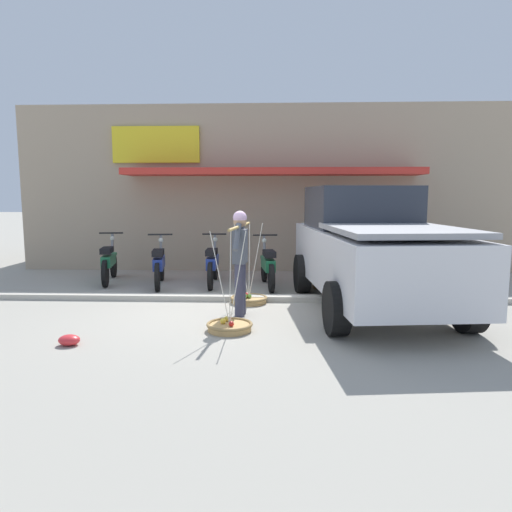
% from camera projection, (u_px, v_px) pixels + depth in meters
% --- Properties ---
extents(ground_plane, '(90.00, 90.00, 0.00)m').
position_uv_depth(ground_plane, '(220.00, 310.00, 7.94)').
color(ground_plane, '#9E998C').
extents(sidewalk_curb, '(20.00, 0.24, 0.10)m').
position_uv_depth(sidewalk_curb, '(225.00, 298.00, 8.62)').
color(sidewalk_curb, '#BAB4A5').
rests_on(sidewalk_curb, ground).
extents(fruit_vendor, '(0.23, 1.76, 1.70)m').
position_uv_depth(fruit_vendor, '(240.00, 256.00, 7.45)').
color(fruit_vendor, '#38384C').
rests_on(fruit_vendor, ground).
extents(fruit_basket_left_side, '(0.67, 0.67, 1.45)m').
position_uv_depth(fruit_basket_left_side, '(249.00, 299.00, 8.43)').
color(fruit_basket_left_side, tan).
rests_on(fruit_basket_left_side, ground).
extents(fruit_basket_right_side, '(0.67, 0.67, 1.45)m').
position_uv_depth(fruit_basket_right_side, '(230.00, 326.00, 6.70)').
color(fruit_basket_right_side, tan).
rests_on(fruit_basket_right_side, ground).
extents(motorcycle_nearest_shop, '(0.57, 1.80, 1.09)m').
position_uv_depth(motorcycle_nearest_shop, '(109.00, 262.00, 10.39)').
color(motorcycle_nearest_shop, black).
rests_on(motorcycle_nearest_shop, ground).
extents(motorcycle_second_in_row, '(0.55, 1.81, 1.09)m').
position_uv_depth(motorcycle_second_in_row, '(159.00, 265.00, 9.98)').
color(motorcycle_second_in_row, black).
rests_on(motorcycle_second_in_row, ground).
extents(motorcycle_third_in_row, '(0.54, 1.82, 1.09)m').
position_uv_depth(motorcycle_third_in_row, '(213.00, 264.00, 10.09)').
color(motorcycle_third_in_row, black).
rests_on(motorcycle_third_in_row, ground).
extents(motorcycle_end_of_row, '(0.54, 1.81, 1.09)m').
position_uv_depth(motorcycle_end_of_row, '(268.00, 266.00, 9.83)').
color(motorcycle_end_of_row, black).
rests_on(motorcycle_end_of_row, ground).
extents(parked_truck, '(2.54, 4.88, 2.10)m').
position_uv_depth(parked_truck, '(370.00, 248.00, 8.02)').
color(parked_truck, silver).
rests_on(parked_truck, ground).
extents(storefront_building, '(13.00, 6.00, 4.20)m').
position_uv_depth(storefront_building, '(273.00, 190.00, 14.20)').
color(storefront_building, tan).
rests_on(storefront_building, ground).
extents(plastic_litter_bag, '(0.28, 0.22, 0.14)m').
position_uv_depth(plastic_litter_bag, '(69.00, 340.00, 6.05)').
color(plastic_litter_bag, red).
rests_on(plastic_litter_bag, ground).
extents(wooden_crate, '(0.44, 0.36, 0.32)m').
position_uv_depth(wooden_crate, '(323.00, 280.00, 9.82)').
color(wooden_crate, olive).
rests_on(wooden_crate, ground).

